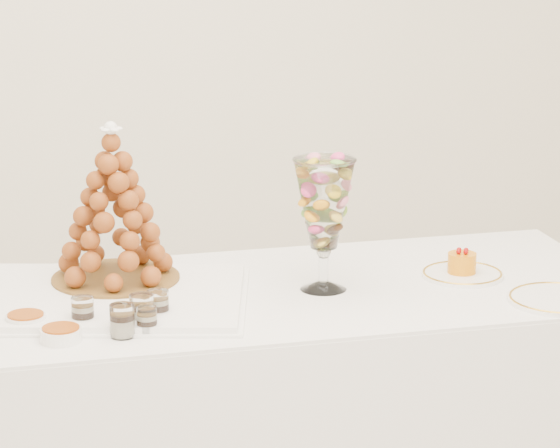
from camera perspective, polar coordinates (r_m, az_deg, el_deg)
name	(u,v)px	position (r m, az deg, el deg)	size (l,w,h in m)	color
buffet_table	(260,422)	(3.51, -0.88, -8.51)	(1.93, 0.86, 0.72)	white
lace_tray	(107,298)	(3.33, -7.47, -3.16)	(0.67, 0.50, 0.02)	white
macaron_vase	(324,206)	(3.34, 1.91, 0.80)	(0.16, 0.16, 0.34)	white
cake_plate	(462,274)	(3.53, 7.85, -2.17)	(0.22, 0.22, 0.01)	white
spare_plate	(558,300)	(3.37, 11.89, -3.20)	(0.25, 0.25, 0.01)	white
verrine_a	(83,312)	(3.15, -8.49, -3.76)	(0.05, 0.05, 0.07)	white
verrine_b	(142,311)	(3.14, -5.97, -3.73)	(0.06, 0.06, 0.08)	white
verrine_c	(158,305)	(3.18, -5.27, -3.49)	(0.05, 0.05, 0.07)	white
verrine_d	(122,321)	(3.07, -6.80, -4.16)	(0.06, 0.06, 0.08)	white
verrine_e	(147,320)	(3.09, -5.75, -4.15)	(0.05, 0.05, 0.06)	white
ramekin_back	(26,321)	(3.18, -10.88, -4.13)	(0.10, 0.10, 0.03)	white
ramekin_front	(61,335)	(3.07, -9.40, -4.73)	(0.10, 0.10, 0.03)	white
croquembouche	(113,204)	(3.38, -7.19, 0.86)	(0.33, 0.33, 0.41)	brown
mousse_cake	(462,263)	(3.52, 7.83, -1.65)	(0.08, 0.08, 0.07)	orange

